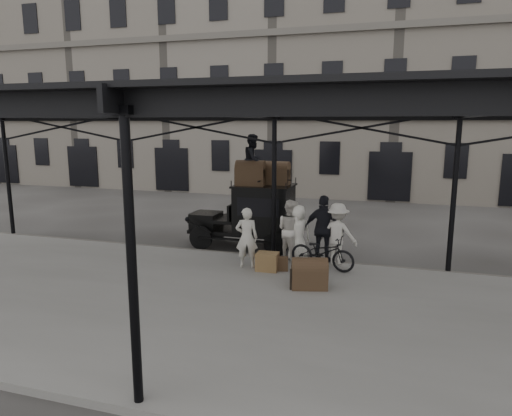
{
  "coord_description": "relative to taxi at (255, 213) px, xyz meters",
  "views": [
    {
      "loc": [
        3.43,
        -11.12,
        4.18
      ],
      "look_at": [
        -0.44,
        1.6,
        1.7
      ],
      "focal_mm": 32.0,
      "sensor_mm": 36.0,
      "label": 1
    }
  ],
  "objects": [
    {
      "name": "wicker_hamper",
      "position": [
        1.16,
        -2.61,
        -0.8
      ],
      "size": [
        0.62,
        0.47,
        0.5
      ],
      "primitive_type": "cube",
      "rotation": [
        0.0,
        0.0,
        0.04
      ],
      "color": "olive",
      "rests_on": "platform"
    },
    {
      "name": "porter_roof",
      "position": [
        -0.03,
        -0.1,
        1.8
      ],
      "size": [
        0.7,
        0.86,
        1.66
      ],
      "primitive_type": "imported",
      "rotation": [
        0.0,
        0.0,
        1.47
      ],
      "color": "black",
      "rests_on": "taxi"
    },
    {
      "name": "porter_official",
      "position": [
        2.52,
        -1.4,
        -0.06
      ],
      "size": [
        1.21,
        0.6,
        1.99
      ],
      "primitive_type": "imported",
      "rotation": [
        0.0,
        0.0,
        3.04
      ],
      "color": "black",
      "rests_on": "platform"
    },
    {
      "name": "canopy",
      "position": [
        0.97,
        -4.93,
        3.39
      ],
      "size": [
        22.5,
        9.0,
        4.74
      ],
      "color": "black",
      "rests_on": "ground"
    },
    {
      "name": "steamer_trunk_roof_far",
      "position": [
        0.67,
        0.2,
        1.3
      ],
      "size": [
        0.89,
        0.57,
        0.64
      ],
      "primitive_type": null,
      "rotation": [
        0.0,
        0.0,
        -0.04
      ],
      "color": "#452B20",
      "rests_on": "taxi"
    },
    {
      "name": "taxi",
      "position": [
        0.0,
        0.0,
        0.0
      ],
      "size": [
        3.65,
        1.55,
        2.18
      ],
      "color": "black",
      "rests_on": "ground"
    },
    {
      "name": "bicycle",
      "position": [
        2.59,
        -2.03,
        -0.56
      ],
      "size": [
        1.96,
        1.04,
        0.98
      ],
      "primitive_type": "imported",
      "rotation": [
        0.0,
        0.0,
        1.35
      ],
      "color": "black",
      "rests_on": "platform"
    },
    {
      "name": "steamer_trunk_platform",
      "position": [
        2.52,
        -3.62,
        -0.73
      ],
      "size": [
        0.98,
        0.74,
        0.64
      ],
      "primitive_type": null,
      "rotation": [
        0.0,
        0.0,
        0.26
      ],
      "color": "#452B20",
      "rests_on": "platform"
    },
    {
      "name": "suitcase_upright",
      "position": [
        2.17,
        -3.61,
        -0.83
      ],
      "size": [
        0.34,
        0.62,
        0.45
      ],
      "primitive_type": "cube",
      "rotation": [
        0.0,
        0.0,
        0.35
      ],
      "color": "#452B20",
      "rests_on": "platform"
    },
    {
      "name": "platform",
      "position": [
        0.97,
        -5.2,
        -1.13
      ],
      "size": [
        28.0,
        8.0,
        0.15
      ],
      "primitive_type": "cube",
      "color": "slate",
      "rests_on": "ground"
    },
    {
      "name": "porter_centre",
      "position": [
        1.75,
        -1.4,
        -0.22
      ],
      "size": [
        0.98,
        0.9,
        1.68
      ],
      "primitive_type": "imported",
      "rotation": [
        0.0,
        0.0,
        3.73
      ],
      "color": "silver",
      "rests_on": "platform"
    },
    {
      "name": "porter_left",
      "position": [
        0.52,
        -2.49,
        -0.19
      ],
      "size": [
        0.72,
        0.57,
        1.72
      ],
      "primitive_type": "imported",
      "rotation": [
        0.0,
        0.0,
        3.41
      ],
      "color": "beige",
      "rests_on": "platform"
    },
    {
      "name": "suitcase_flat",
      "position": [
        1.43,
        -2.57,
        -0.85
      ],
      "size": [
        0.62,
        0.29,
        0.4
      ],
      "primitive_type": "cube",
      "rotation": [
        0.0,
        0.0,
        0.24
      ],
      "color": "#452B20",
      "rests_on": "platform"
    },
    {
      "name": "porter_midleft",
      "position": [
        1.53,
        -1.4,
        -0.14
      ],
      "size": [
        1.12,
        1.06,
        1.82
      ],
      "primitive_type": "imported",
      "rotation": [
        0.0,
        0.0,
        2.57
      ],
      "color": "beige",
      "rests_on": "platform"
    },
    {
      "name": "steamer_trunk_roof_near",
      "position": [
        -0.08,
        -0.25,
        1.32
      ],
      "size": [
        0.98,
        0.65,
        0.68
      ],
      "primitive_type": null,
      "rotation": [
        0.0,
        0.0,
        0.09
      ],
      "color": "#452B20",
      "rests_on": "taxi"
    },
    {
      "name": "building_frontage",
      "position": [
        0.97,
        14.8,
        5.8
      ],
      "size": [
        64.0,
        8.0,
        14.0
      ],
      "primitive_type": "cube",
      "color": "slate",
      "rests_on": "ground"
    },
    {
      "name": "ground",
      "position": [
        0.97,
        -3.2,
        -1.2
      ],
      "size": [
        120.0,
        120.0,
        0.0
      ],
      "primitive_type": "plane",
      "color": "#383533",
      "rests_on": "ground"
    },
    {
      "name": "porter_right",
      "position": [
        2.92,
        -1.4,
        -0.16
      ],
      "size": [
        1.22,
        0.79,
        1.78
      ],
      "primitive_type": "imported",
      "rotation": [
        0.0,
        0.0,
        3.03
      ],
      "color": "beige",
      "rests_on": "platform"
    }
  ]
}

